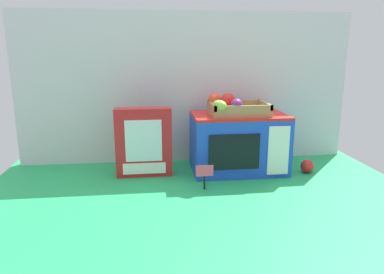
# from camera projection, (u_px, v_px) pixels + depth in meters

# --- Properties ---
(ground_plane) EXTENTS (1.70, 1.70, 0.00)m
(ground_plane) POSITION_uv_depth(u_px,v_px,m) (192.00, 174.00, 1.61)
(ground_plane) COLOR #219E54
(ground_plane) RESTS_ON ground
(display_back_panel) EXTENTS (1.61, 0.03, 0.72)m
(display_back_panel) POSITION_uv_depth(u_px,v_px,m) (186.00, 88.00, 1.75)
(display_back_panel) COLOR silver
(display_back_panel) RESTS_ON ground
(toy_microwave) EXTENTS (0.42, 0.27, 0.26)m
(toy_microwave) POSITION_uv_depth(u_px,v_px,m) (238.00, 142.00, 1.63)
(toy_microwave) COLOR blue
(toy_microwave) RESTS_ON ground
(food_groups_crate) EXTENTS (0.27, 0.21, 0.09)m
(food_groups_crate) POSITION_uv_depth(u_px,v_px,m) (234.00, 108.00, 1.58)
(food_groups_crate) COLOR #A37F51
(food_groups_crate) RESTS_ON toy_microwave
(cookie_set_box) EXTENTS (0.24, 0.07, 0.30)m
(cookie_set_box) POSITION_uv_depth(u_px,v_px,m) (144.00, 142.00, 1.57)
(cookie_set_box) COLOR red
(cookie_set_box) RESTS_ON ground
(price_sign) EXTENTS (0.07, 0.01, 0.10)m
(price_sign) POSITION_uv_depth(u_px,v_px,m) (205.00, 173.00, 1.42)
(price_sign) COLOR black
(price_sign) RESTS_ON ground
(loose_toy_apple) EXTENTS (0.06, 0.06, 0.06)m
(loose_toy_apple) POSITION_uv_depth(u_px,v_px,m) (307.00, 166.00, 1.63)
(loose_toy_apple) COLOR red
(loose_toy_apple) RESTS_ON ground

